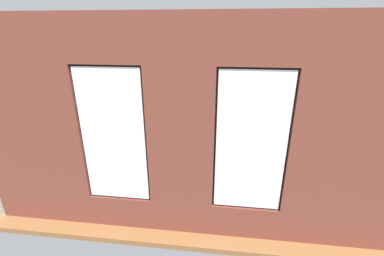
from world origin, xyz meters
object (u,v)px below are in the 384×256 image
Objects in this scene: cup_ceramic at (192,139)px; potted_plant_corner_near_left at (295,121)px; potted_plant_foreground_right at (120,114)px; candle_jar at (204,135)px; potted_plant_near_tv at (74,153)px; tv_flatscreen at (76,127)px; table_plant_small at (189,134)px; potted_plant_between_couches at (240,184)px; potted_plant_by_left_couch at (278,134)px; media_console at (80,150)px; coffee_table at (189,140)px; remote_black at (172,139)px; couch_left at (306,156)px; remote_gray at (183,136)px; couch_by_window at (166,188)px; papasan_chair at (186,125)px.

cup_ceramic is 3.35m from potted_plant_corner_near_left.
potted_plant_foreground_right is at bearing 0.52° from potted_plant_corner_near_left.
candle_jar is 3.22m from potted_plant_near_tv.
candle_jar is at bearing -165.07° from tv_flatscreen.
potted_plant_near_tv is 6.15m from potted_plant_corner_near_left.
potted_plant_foreground_right is at bearing -30.28° from cup_ceramic.
tv_flatscreen is at bearing -62.29° from potted_plant_near_tv.
tv_flatscreen reaches higher than table_plant_small.
candle_jar is 0.12× the size of potted_plant_between_couches.
potted_plant_by_left_couch is 5.51m from potted_plant_near_tv.
media_console is at bearing 81.67° from potted_plant_foreground_right.
remote_black is (0.42, 0.13, 0.06)m from coffee_table.
tv_flatscreen is at bearing -19.59° from potted_plant_between_couches.
potted_plant_between_couches is (1.68, 1.73, 0.19)m from couch_left.
couch_left reaches higher than media_console.
potted_plant_corner_near_left reaches higher than remote_gray.
potted_plant_by_left_couch is at bearing -130.06° from couch_by_window.
couch_by_window reaches higher than media_console.
candle_jar is at bearing -104.50° from couch_left.
tv_flatscreen is 1.12× the size of potted_plant_foreground_right.
media_console is at bearing 13.98° from table_plant_small.
table_plant_small reaches higher than potted_plant_by_left_couch.
couch_left is 2.61m from candle_jar.
couch_by_window is 15.05× the size of candle_jar.
coffee_table is 8.33× the size of remote_black.
papasan_chair is 0.91× the size of potted_plant_corner_near_left.
potted_plant_between_couches reaches higher than couch_left.
coffee_table is 3.35× the size of potted_plant_by_left_couch.
potted_plant_between_couches is at bearing 160.45° from media_console.
potted_plant_by_left_couch is at bearing -112.07° from potted_plant_between_couches.
potted_plant_foreground_right reaches higher than couch_by_window.
potted_plant_foreground_right is at bearing -31.47° from remote_gray.
tv_flatscreen is at bearing 18.07° from potted_plant_by_left_couch.
table_plant_small is at bearing 100.80° from remote_black.
remote_gray is at bearing 93.97° from papasan_chair.
tv_flatscreen reaches higher than potted_plant_foreground_right.
candle_jar reaches higher than remote_gray.
potted_plant_corner_near_left is at bearing -173.01° from papasan_chair.
couch_left is at bearing 168.30° from remote_gray.
remote_black is 3.19m from potted_plant_by_left_couch.
tv_flatscreen is at bearing -90.00° from media_console.
couch_by_window is 4.56× the size of potted_plant_by_left_couch.
potted_plant_foreground_right is 0.87× the size of potted_plant_between_couches.
tv_flatscreen is at bearing 13.93° from table_plant_small.
media_console is at bearing 10.94° from cup_ceramic.
coffee_table is 2.74m from potted_plant_by_left_couch.
coffee_table is at bearing -166.07° from tv_flatscreen.
media_console is 3.04m from papasan_chair.
table_plant_small is 0.56× the size of potted_plant_by_left_couch.
table_plant_small is (0.00, 0.00, 0.18)m from coffee_table.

